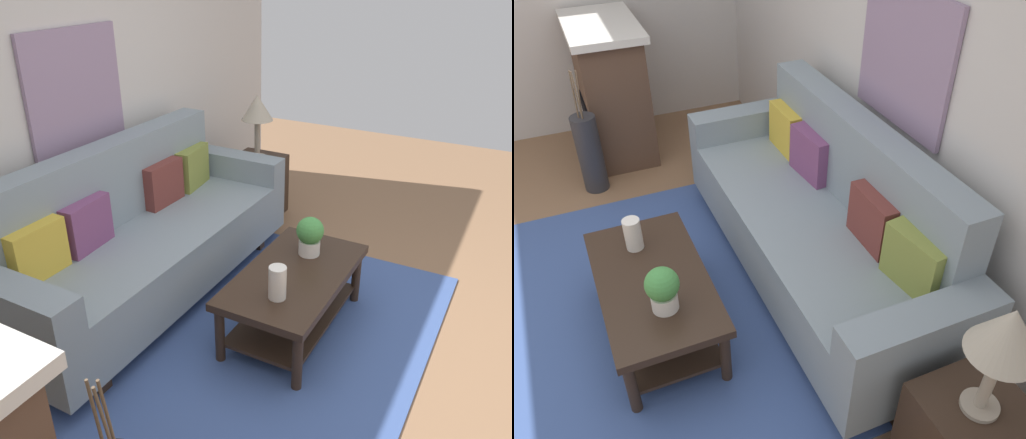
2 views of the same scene
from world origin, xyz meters
The scene contains 18 objects.
ground_plane centered at (0.00, 0.00, 0.00)m, with size 9.39×9.39×0.00m, color #8C6647.
wall_back centered at (0.00, 2.10, 1.35)m, with size 5.39×0.10×2.70m, color silver.
area_rug centered at (0.00, 0.50, 0.01)m, with size 2.57×1.78×0.01m, color #3D5693.
couch centered at (0.07, 1.57, 0.43)m, with size 2.45×0.84×1.08m.
throw_pillow_mustard centered at (-0.71, 1.69, 0.68)m, with size 0.36×0.12×0.32m, color gold.
throw_pillow_plum centered at (-0.32, 1.69, 0.68)m, with size 0.36×0.12×0.32m, color #7A4270.
throw_pillow_maroon centered at (0.46, 1.69, 0.68)m, with size 0.36×0.12×0.32m, color brown.
throw_pillow_olive centered at (0.85, 1.69, 0.68)m, with size 0.36×0.12×0.32m, color olive.
coffee_table centered at (0.16, 0.46, 0.31)m, with size 1.10×0.60×0.43m.
tabletop_vase centered at (-0.14, 0.44, 0.53)m, with size 0.10×0.10×0.20m, color white.
potted_plant_tabletop centered at (0.42, 0.48, 0.57)m, with size 0.18×0.18×0.26m.
table_lamp centered at (1.59, 1.50, 0.99)m, with size 0.28×0.28×0.57m.
fireplace centered at (-2.15, 0.68, 0.59)m, with size 1.02×0.58×1.16m.
floor_vase centered at (-1.57, 0.36, 0.32)m, with size 0.19×0.19×0.65m, color #2D2D33.
floor_vase_branch_a centered at (-1.55, 0.36, 0.83)m, with size 0.01×0.01×0.36m, color brown.
floor_vase_branch_b centered at (-1.58, 0.38, 0.83)m, with size 0.01×0.01×0.36m, color brown.
floor_vase_branch_c centered at (-1.58, 0.35, 0.83)m, with size 0.01×0.01×0.36m, color brown.
framed_painting centered at (0.07, 2.03, 1.42)m, with size 0.80×0.03×0.77m, color gray.
Camera 2 is at (2.45, 0.20, 2.51)m, focal length 37.86 mm.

